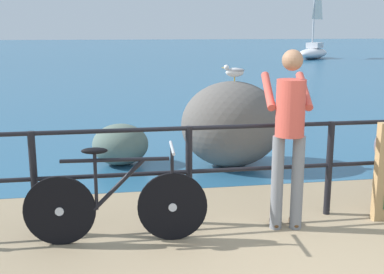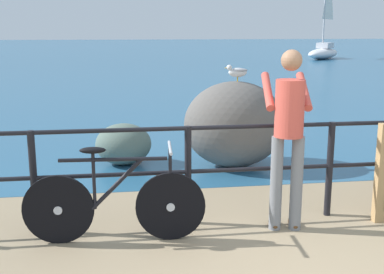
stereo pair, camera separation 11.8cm
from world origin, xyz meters
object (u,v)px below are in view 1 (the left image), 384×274
Objects in this scene: breakwater_boulder_main at (232,124)px; breakwater_boulder_left at (120,144)px; person_at_railing at (289,131)px; seagull at (234,71)px; sailboat at (313,48)px; bicycle at (117,203)px.

breakwater_boulder_main is 1.66m from breakwater_boulder_left.
person_at_railing is 2.37m from seagull.
sailboat is (11.88, 24.89, -0.67)m from seagull.
breakwater_boulder_main is at bearing 12.16° from seagull.
bicycle is at bearing 101.56° from person_at_railing.
breakwater_boulder_main is (1.69, 2.40, 0.23)m from bicycle.
bicycle is 2.95m from breakwater_boulder_main.
person_at_railing is at bearing -59.53° from breakwater_boulder_left.
bicycle is at bearing -92.13° from breakwater_boulder_left.
breakwater_boulder_main is at bearing 8.62° from person_at_railing.
breakwater_boulder_main is 27.59m from sailboat.
person_at_railing is at bearing 95.37° from seagull.
person_at_railing is 2.16× the size of breakwater_boulder_left.
person_at_railing is 3.18m from breakwater_boulder_left.
seagull is (1.72, 2.41, 0.99)m from bicycle.
sailboat is at bearing 61.19° from breakwater_boulder_left.
sailboat is at bearing -108.96° from seagull.
seagull is 27.59m from sailboat.
person_at_railing reaches higher than seagull.
seagull reaches higher than bicycle.
person_at_railing is at bearing -90.49° from breakwater_boulder_main.
bicycle is 1.16× the size of breakwater_boulder_main.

